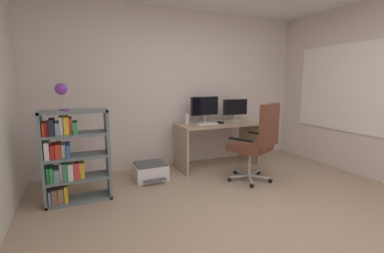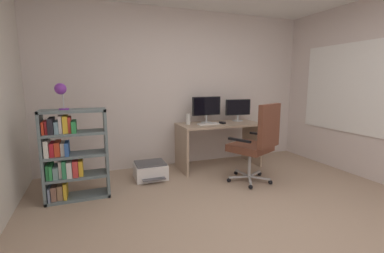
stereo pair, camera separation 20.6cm
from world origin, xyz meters
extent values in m
cube|color=tan|center=(0.00, 0.00, -0.01)|extent=(4.58, 4.62, 0.02)
cube|color=silver|center=(0.00, 2.36, 1.28)|extent=(4.58, 0.10, 2.57)
cube|color=white|center=(2.28, 1.08, 1.31)|extent=(0.01, 1.42, 1.27)
cube|color=white|center=(2.28, 1.08, 1.31)|extent=(0.02, 1.50, 1.35)
cube|color=tan|center=(0.52, 1.91, 0.71)|extent=(1.34, 0.62, 0.04)
cube|color=tan|center=(-0.13, 1.91, 0.35)|extent=(0.04, 0.60, 0.70)
cube|color=tan|center=(1.17, 1.91, 0.35)|extent=(0.04, 0.60, 0.70)
cylinder|color=#B2B5B7|center=(0.35, 2.03, 0.74)|extent=(0.18, 0.18, 0.01)
cylinder|color=#B2B5B7|center=(0.35, 2.03, 0.81)|extent=(0.03, 0.03, 0.13)
cube|color=black|center=(0.35, 2.03, 1.01)|extent=(0.51, 0.08, 0.30)
cube|color=black|center=(0.35, 2.01, 1.01)|extent=(0.47, 0.04, 0.28)
cylinder|color=#B2B5B7|center=(0.95, 2.03, 0.74)|extent=(0.18, 0.18, 0.01)
cylinder|color=#B2B5B7|center=(0.95, 2.03, 0.80)|extent=(0.03, 0.03, 0.10)
cube|color=black|center=(0.95, 2.03, 0.97)|extent=(0.46, 0.07, 0.27)
cube|color=black|center=(0.95, 2.01, 0.97)|extent=(0.42, 0.03, 0.25)
cube|color=silver|center=(0.30, 1.85, 0.74)|extent=(0.34, 0.14, 0.02)
cube|color=black|center=(0.55, 1.84, 0.75)|extent=(0.09, 0.11, 0.03)
cylinder|color=silver|center=(0.01, 1.98, 0.82)|extent=(0.07, 0.07, 0.17)
cube|color=#B7BABC|center=(0.76, 1.19, 0.07)|extent=(0.28, 0.16, 0.02)
sphere|color=black|center=(0.90, 1.26, 0.03)|extent=(0.06, 0.06, 0.06)
cube|color=#B7BABC|center=(0.61, 1.28, 0.07)|extent=(0.07, 0.30, 0.02)
sphere|color=black|center=(0.59, 1.43, 0.03)|extent=(0.06, 0.06, 0.06)
cube|color=#B7BABC|center=(0.48, 1.16, 0.07)|extent=(0.30, 0.09, 0.02)
sphere|color=black|center=(0.33, 1.18, 0.03)|extent=(0.06, 0.06, 0.06)
cube|color=#B7BABC|center=(0.56, 1.00, 0.07)|extent=(0.17, 0.28, 0.02)
sphere|color=black|center=(0.48, 0.87, 0.03)|extent=(0.06, 0.06, 0.06)
cube|color=#B7BABC|center=(0.73, 1.02, 0.07)|extent=(0.23, 0.24, 0.02)
sphere|color=black|center=(0.83, 0.91, 0.03)|extent=(0.06, 0.06, 0.06)
cylinder|color=#B7BABC|center=(0.63, 1.13, 0.26)|extent=(0.04, 0.04, 0.37)
cube|color=brown|center=(0.63, 1.13, 0.49)|extent=(0.67, 0.66, 0.10)
cube|color=brown|center=(0.75, 0.88, 0.83)|extent=(0.46, 0.27, 0.58)
cube|color=black|center=(0.38, 1.01, 0.64)|extent=(0.18, 0.33, 0.03)
cube|color=black|center=(0.88, 1.25, 0.64)|extent=(0.18, 0.33, 0.03)
cube|color=slate|center=(-1.98, 1.40, 0.54)|extent=(0.03, 0.29, 1.09)
cube|color=slate|center=(-1.28, 1.40, 0.54)|extent=(0.03, 0.29, 1.09)
cube|color=slate|center=(-1.63, 1.40, 1.07)|extent=(0.73, 0.29, 0.03)
cube|color=slate|center=(-1.63, 1.40, 0.02)|extent=(0.73, 0.29, 0.03)
cube|color=slate|center=(-1.63, 1.40, 0.28)|extent=(0.67, 0.29, 0.03)
cube|color=slate|center=(-1.63, 1.40, 0.54)|extent=(0.67, 0.29, 0.03)
cube|color=slate|center=(-1.63, 1.40, 0.81)|extent=(0.67, 0.29, 0.03)
cube|color=#7886A2|center=(-1.94, 1.39, 0.11)|extent=(0.02, 0.25, 0.16)
cube|color=#835E4E|center=(-1.90, 1.39, 0.12)|extent=(0.06, 0.21, 0.17)
cube|color=#927052|center=(-1.83, 1.41, 0.12)|extent=(0.06, 0.22, 0.17)
cube|color=gold|center=(-1.78, 1.41, 0.13)|extent=(0.04, 0.25, 0.19)
cube|color=#2C8344|center=(-1.94, 1.40, 0.38)|extent=(0.03, 0.23, 0.17)
cube|color=green|center=(-1.90, 1.39, 0.38)|extent=(0.03, 0.24, 0.17)
cube|color=slate|center=(-1.85, 1.39, 0.37)|extent=(0.05, 0.25, 0.14)
cube|color=silver|center=(-1.81, 1.40, 0.40)|extent=(0.03, 0.21, 0.20)
cube|color=#328A5A|center=(-1.77, 1.39, 0.40)|extent=(0.04, 0.23, 0.20)
cube|color=silver|center=(-1.71, 1.39, 0.39)|extent=(0.06, 0.26, 0.19)
cube|color=#C93938|center=(-1.65, 1.40, 0.39)|extent=(0.06, 0.25, 0.19)
cube|color=gold|center=(-1.59, 1.40, 0.39)|extent=(0.05, 0.20, 0.18)
cube|color=silver|center=(-1.93, 1.40, 0.66)|extent=(0.05, 0.26, 0.19)
cube|color=red|center=(-1.88, 1.39, 0.64)|extent=(0.05, 0.21, 0.16)
cube|color=#C43C21|center=(-1.82, 1.40, 0.64)|extent=(0.06, 0.24, 0.16)
cube|color=beige|center=(-1.77, 1.41, 0.63)|extent=(0.04, 0.22, 0.15)
cube|color=#305BA7|center=(-1.72, 1.39, 0.64)|extent=(0.04, 0.25, 0.15)
cube|color=red|center=(-1.94, 1.39, 0.90)|extent=(0.02, 0.25, 0.14)
cube|color=#B82B33|center=(-1.91, 1.39, 0.90)|extent=(0.02, 0.22, 0.15)
cube|color=#212129|center=(-1.87, 1.39, 0.91)|extent=(0.06, 0.26, 0.18)
cube|color=#6A91A3|center=(-1.81, 1.40, 0.89)|extent=(0.04, 0.26, 0.14)
cube|color=silver|center=(-1.77, 1.40, 0.92)|extent=(0.04, 0.21, 0.20)
cube|color=gold|center=(-1.72, 1.40, 0.92)|extent=(0.05, 0.23, 0.20)
cube|color=red|center=(-1.67, 1.40, 0.91)|extent=(0.03, 0.21, 0.18)
cube|color=#2B8D49|center=(-1.63, 1.39, 0.89)|extent=(0.05, 0.26, 0.13)
cylinder|color=purple|center=(-1.72, 1.40, 1.10)|extent=(0.11, 0.11, 0.02)
cylinder|color=silver|center=(-1.72, 1.40, 1.20)|extent=(0.01, 0.01, 0.18)
sphere|color=purple|center=(-1.74, 1.40, 1.33)|extent=(0.13, 0.13, 0.13)
cube|color=white|center=(-0.67, 1.74, 0.11)|extent=(0.46, 0.39, 0.22)
cube|color=#4C4C51|center=(-0.67, 1.74, 0.23)|extent=(0.42, 0.35, 0.02)
cube|color=#4C4C51|center=(-0.67, 1.51, 0.07)|extent=(0.32, 0.10, 0.01)
camera|label=1|loc=(-1.63, -1.91, 1.41)|focal=25.01mm
camera|label=2|loc=(-1.44, -1.99, 1.41)|focal=25.01mm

